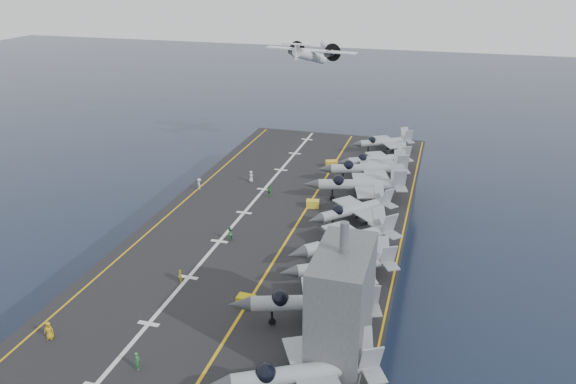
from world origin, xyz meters
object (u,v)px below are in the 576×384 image
(tow_cart_a, at_px, (246,301))
(fighter_jet_0, at_px, (305,371))
(island_superstructure, at_px, (342,294))
(transport_plane, at_px, (310,56))

(tow_cart_a, bearing_deg, fighter_jet_0, -50.45)
(island_superstructure, height_order, tow_cart_a, island_superstructure)
(island_superstructure, xyz_separation_m, tow_cart_a, (-12.01, 6.27, -6.89))
(tow_cart_a, distance_m, transport_plane, 84.09)
(fighter_jet_0, distance_m, tow_cart_a, 15.79)
(fighter_jet_0, bearing_deg, tow_cart_a, 129.55)
(island_superstructure, distance_m, transport_plane, 91.87)
(fighter_jet_0, relative_size, transport_plane, 0.73)
(island_superstructure, distance_m, tow_cart_a, 15.20)
(fighter_jet_0, bearing_deg, transport_plane, 103.73)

